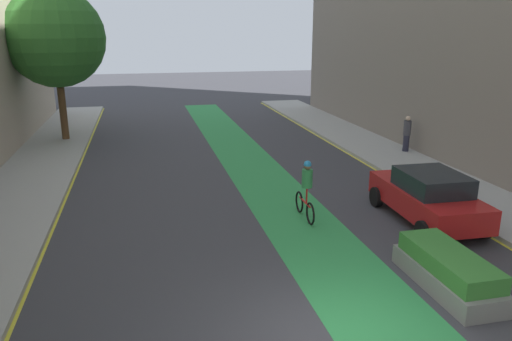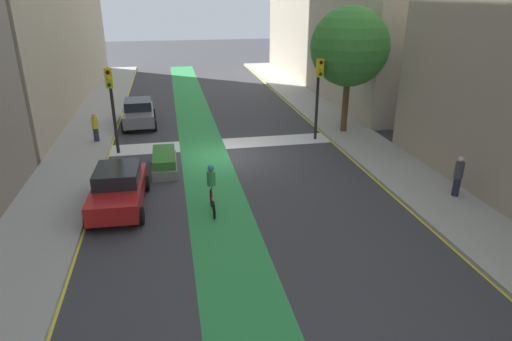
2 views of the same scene
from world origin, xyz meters
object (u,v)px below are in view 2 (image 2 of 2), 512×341
car_grey_right_near (139,113)px  cyclist_in_lane (212,188)px  traffic_signal_near_left (319,84)px  pedestrian_sidewalk_left_a (458,176)px  street_tree_near (350,47)px  traffic_signal_near_right (111,95)px  car_red_right_far (118,188)px  pedestrian_sidewalk_right_b (95,127)px  median_planter (164,162)px

car_grey_right_near → cyclist_in_lane: 13.02m
cyclist_in_lane → traffic_signal_near_left: bearing=-131.0°
pedestrian_sidewalk_left_a → street_tree_near: (1.03, -9.37, 3.94)m
traffic_signal_near_right → traffic_signal_near_left: (-10.75, -0.26, 0.08)m
traffic_signal_near_right → car_red_right_far: traffic_signal_near_right is taller
traffic_signal_near_left → car_red_right_far: bearing=33.3°
traffic_signal_near_right → street_tree_near: 12.93m
pedestrian_sidewalk_left_a → pedestrian_sidewalk_right_b: (15.04, -10.13, -0.05)m
street_tree_near → car_red_right_far: bearing=31.9°
pedestrian_sidewalk_right_b → median_planter: size_ratio=0.54×
traffic_signal_near_right → car_grey_right_near: bearing=-99.3°
car_red_right_far → street_tree_near: (-12.10, -7.54, 4.13)m
traffic_signal_near_right → pedestrian_sidewalk_left_a: (-13.77, 8.21, -2.07)m
cyclist_in_lane → median_planter: size_ratio=0.64×
median_planter → pedestrian_sidewalk_left_a: bearing=154.6°
cyclist_in_lane → street_tree_near: bearing=-135.3°
cyclist_in_lane → car_grey_right_near: bearing=-75.5°
cyclist_in_lane → pedestrian_sidewalk_left_a: (-9.66, 0.83, 0.02)m
traffic_signal_near_right → pedestrian_sidewalk_right_b: traffic_signal_near_right is taller
pedestrian_sidewalk_left_a → street_tree_near: 10.22m
pedestrian_sidewalk_right_b → pedestrian_sidewalk_left_a: bearing=146.0°
street_tree_near → traffic_signal_near_left: bearing=24.3°
pedestrian_sidewalk_right_b → car_grey_right_near: bearing=-122.8°
traffic_signal_near_right → traffic_signal_near_left: 10.75m
car_grey_right_near → median_planter: bearing=100.6°
median_planter → car_red_right_far: bearing=64.6°
traffic_signal_near_right → car_grey_right_near: 5.75m
cyclist_in_lane → pedestrian_sidewalk_right_b: cyclist_in_lane is taller
car_grey_right_near → cyclist_in_lane: bearing=104.5°
pedestrian_sidewalk_left_a → traffic_signal_near_right: bearing=-30.8°
car_red_right_far → car_grey_right_near: bearing=-91.0°
car_grey_right_near → median_planter: 8.15m
cyclist_in_lane → street_tree_near: 12.78m
traffic_signal_near_left → pedestrian_sidewalk_left_a: size_ratio=2.71×
median_planter → car_grey_right_near: bearing=-79.4°
traffic_signal_near_right → pedestrian_sidewalk_right_b: size_ratio=2.78×
traffic_signal_near_left → median_planter: bearing=19.9°
car_red_right_far → pedestrian_sidewalk_left_a: bearing=172.1°
pedestrian_sidewalk_left_a → street_tree_near: size_ratio=0.24×
traffic_signal_near_right → car_red_right_far: bearing=95.7°
cyclist_in_lane → median_planter: bearing=-69.2°
car_red_right_far → street_tree_near: size_ratio=0.61×
car_grey_right_near → street_tree_near: size_ratio=0.61×
pedestrian_sidewalk_left_a → median_planter: bearing=-25.4°
traffic_signal_near_right → pedestrian_sidewalk_left_a: size_ratio=2.64×
car_grey_right_near → pedestrian_sidewalk_right_b: (2.13, 3.30, 0.14)m
car_grey_right_near → cyclist_in_lane: cyclist_in_lane is taller
traffic_signal_near_right → car_grey_right_near: traffic_signal_near_right is taller
traffic_signal_near_right → median_planter: size_ratio=1.51×
car_grey_right_near → pedestrian_sidewalk_left_a: size_ratio=2.59×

